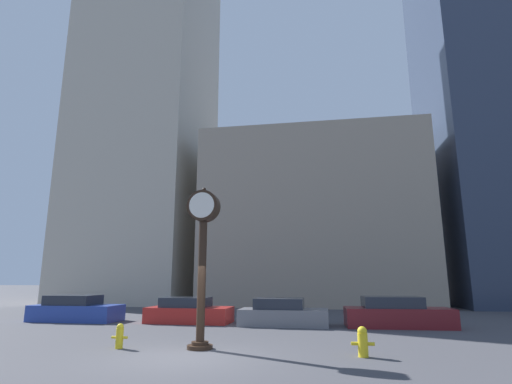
% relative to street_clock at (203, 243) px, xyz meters
% --- Properties ---
extents(ground_plane, '(200.00, 200.00, 0.00)m').
position_rel_street_clock_xyz_m(ground_plane, '(0.04, -1.33, -3.23)').
color(ground_plane, '#424247').
extents(building_tall_tower, '(11.00, 12.00, 38.69)m').
position_rel_street_clock_xyz_m(building_tall_tower, '(-13.07, 22.67, 16.12)').
color(building_tall_tower, '#BCB29E').
rests_on(building_tall_tower, ground_plane).
extents(building_storefront_row, '(17.76, 12.00, 13.92)m').
position_rel_street_clock_xyz_m(building_storefront_row, '(3.05, 22.67, 3.73)').
color(building_storefront_row, gray).
rests_on(building_storefront_row, ground_plane).
extents(building_glass_modern, '(10.95, 12.00, 34.18)m').
position_rel_street_clock_xyz_m(building_glass_modern, '(18.85, 22.67, 13.86)').
color(building_glass_modern, '#2D384C').
rests_on(building_glass_modern, ground_plane).
extents(street_clock, '(1.02, 0.79, 5.07)m').
position_rel_street_clock_xyz_m(street_clock, '(0.00, 0.00, 0.00)').
color(street_clock, black).
rests_on(street_clock, ground_plane).
extents(car_blue, '(4.40, 1.84, 1.27)m').
position_rel_street_clock_xyz_m(car_blue, '(-8.66, 6.68, -2.69)').
color(car_blue, '#28429E').
rests_on(car_blue, ground_plane).
extents(car_red, '(4.06, 1.90, 1.20)m').
position_rel_street_clock_xyz_m(car_red, '(-2.77, 6.93, -2.72)').
color(car_red, red).
rests_on(car_red, ground_plane).
extents(car_grey, '(4.02, 1.83, 1.22)m').
position_rel_street_clock_xyz_m(car_grey, '(1.87, 6.50, -2.72)').
color(car_grey, slate).
rests_on(car_grey, ground_plane).
extents(car_maroon, '(4.66, 1.99, 1.32)m').
position_rel_street_clock_xyz_m(car_maroon, '(6.92, 6.69, -2.67)').
color(car_maroon, maroon).
rests_on(car_maroon, ground_plane).
extents(fire_hydrant_near, '(0.63, 0.28, 0.81)m').
position_rel_street_clock_xyz_m(fire_hydrant_near, '(4.82, -0.47, -2.82)').
color(fire_hydrant_near, yellow).
rests_on(fire_hydrant_near, ground_plane).
extents(fire_hydrant_far, '(0.52, 0.23, 0.74)m').
position_rel_street_clock_xyz_m(fire_hydrant_far, '(-2.48, -0.35, -2.85)').
color(fire_hydrant_far, yellow).
rests_on(fire_hydrant_far, ground_plane).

